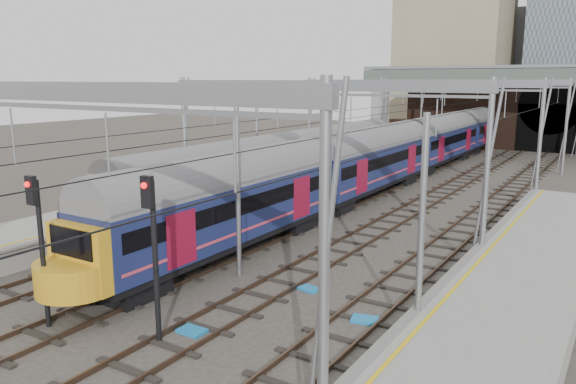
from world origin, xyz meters
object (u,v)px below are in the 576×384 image
Objects in this scene: train_main at (411,148)px; train_second at (285,166)px; signal_near_centre at (153,241)px; signal_near_left at (39,234)px.

train_main is 13.12m from train_second.
signal_near_centre is (7.48, -19.14, 0.88)m from train_second.
signal_near_centre reaches higher than train_main.
train_second is 20.57m from signal_near_centre.
signal_near_left is at bearing -79.88° from train_second.
signal_near_centre is at bearing -68.65° from train_second.
train_main is 12.24× the size of signal_near_centre.
train_second is 20.56m from signal_near_left.
train_second is at bearing 104.76° from signal_near_centre.
signal_near_centre reaches higher than signal_near_left.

